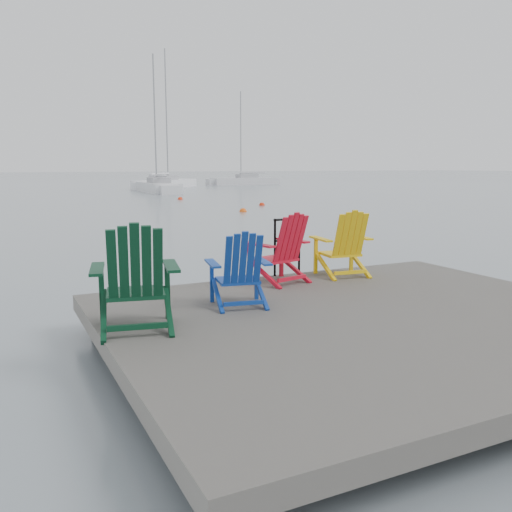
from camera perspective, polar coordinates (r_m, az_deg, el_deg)
name	(u,v)px	position (r m, az deg, el deg)	size (l,w,h in m)	color
ground	(370,355)	(6.63, 11.89, -10.15)	(400.00, 400.00, 0.00)	gray
dock	(371,327)	(6.53, 12.00, -7.28)	(6.00, 5.00, 1.40)	#2E2B28
handrail	(287,241)	(8.51, 3.31, 1.61)	(0.48, 0.04, 0.90)	black
chair_green	(135,277)	(5.73, -12.59, -2.18)	(1.02, 0.97, 1.13)	#08311C
chair_blue	(240,269)	(6.58, -1.72, -1.37)	(0.83, 0.79, 0.93)	navy
chair_red	(281,248)	(7.92, 2.67, 0.83)	(0.94, 0.89, 1.02)	red
chair_yellow	(344,243)	(8.51, 9.25, 1.31)	(0.88, 0.83, 1.02)	yellow
sailboat_near	(158,188)	(46.88, -10.28, 7.07)	(2.71, 8.52, 11.60)	silver
sailboat_mid	(166,184)	(55.66, -9.46, 7.45)	(8.65, 9.44, 13.83)	white
sailboat_far	(244,182)	(64.83, -1.25, 7.84)	(7.95, 2.24, 10.98)	silver
buoy_a	(243,212)	(26.35, -1.38, 4.68)	(0.36, 0.36, 0.36)	#F4570E
buoy_c	(262,205)	(30.61, 0.62, 5.35)	(0.33, 0.33, 0.33)	red
buoy_d	(180,199)	(36.40, -7.98, 5.92)	(0.34, 0.34, 0.34)	red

